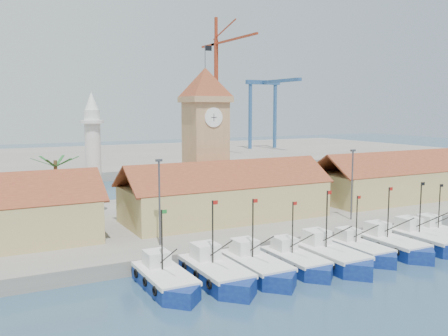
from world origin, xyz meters
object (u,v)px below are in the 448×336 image
clock_tower (205,136)px  minaret (93,155)px  boat_0 (166,281)px  boat_4 (332,258)px

clock_tower → minaret: 15.30m
boat_0 → minaret: minaret is taller
clock_tower → minaret: clock_tower is taller
minaret → boat_4: bearing=-56.3°
boat_0 → clock_tower: clock_tower is taller
boat_0 → boat_4: size_ratio=0.93×
boat_4 → clock_tower: clock_tower is taller
boat_4 → clock_tower: (-2.43, 24.16, 11.14)m
minaret → boat_0: bearing=-89.3°
boat_0 → boat_4: 17.21m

